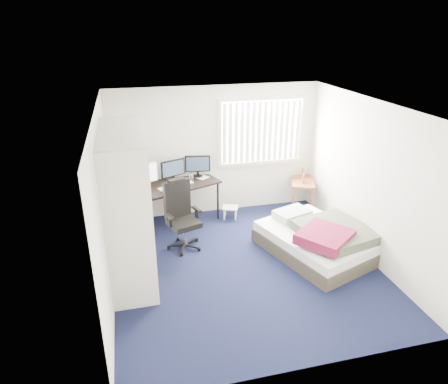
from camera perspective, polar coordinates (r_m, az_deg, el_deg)
name	(u,v)px	position (r m, az deg, el deg)	size (l,w,h in m)	color
ground	(245,266)	(6.41, 3.08, -10.49)	(4.20, 4.20, 0.00)	black
room_shell	(248,177)	(5.71, 3.40, 2.22)	(4.20, 4.20, 4.20)	silver
window_assembly	(262,131)	(7.81, 5.38, 8.60)	(1.72, 0.09, 1.32)	white
closet	(129,191)	(5.79, -13.46, 0.20)	(0.64, 1.84, 2.22)	beige
desk	(174,183)	(7.41, -7.18, 1.35)	(1.78, 1.29, 1.26)	black
office_chair	(182,222)	(6.75, -6.06, -4.26)	(0.70, 0.70, 1.18)	black
footstool	(230,209)	(7.77, 0.90, -2.50)	(0.36, 0.32, 0.24)	white
nightstand	(302,182)	(8.27, 11.12, 1.39)	(0.73, 0.99, 0.79)	brown
bed	(319,239)	(6.77, 13.39, -6.59)	(1.84, 2.12, 0.60)	#3E382C
pine_box	(139,283)	(5.88, -12.02, -12.66)	(0.41, 0.31, 0.31)	tan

